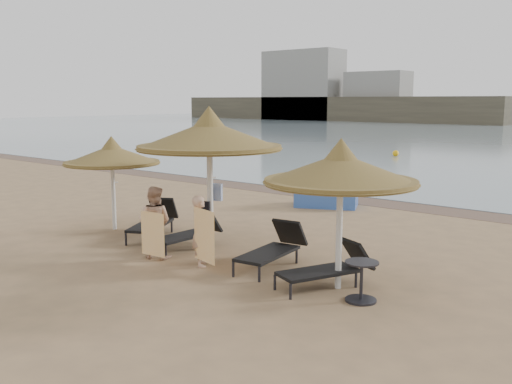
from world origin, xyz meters
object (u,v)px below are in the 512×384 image
palapa_center (209,136)px  person_right (201,225)px  lounger_far_left (154,220)px  pedal_boat (326,196)px  lounger_far_right (330,267)px  lounger_near_left (190,232)px  lounger_near_right (274,247)px  palapa_left (112,155)px  palapa_right (341,170)px  person_left (154,217)px  side_table (361,283)px

palapa_center → person_right: palapa_center is taller
lounger_far_left → pedal_boat: bearing=51.1°
lounger_far_left → pedal_boat: (1.16, 6.27, -0.07)m
lounger_far_right → lounger_near_left: bearing=-161.8°
lounger_near_right → lounger_near_left: bearing=173.4°
palapa_left → palapa_center: (3.41, 0.17, 0.64)m
palapa_left → person_right: bearing=-12.8°
palapa_right → person_left: bearing=-169.4°
pedal_boat → palapa_right: bearing=-80.7°
palapa_left → lounger_far_left: palapa_left is taller
palapa_center → pedal_boat: (-0.86, 6.30, -2.29)m
person_right → pedal_boat: bearing=-35.6°
palapa_right → pedal_boat: bearing=124.1°
lounger_near_right → person_left: size_ratio=1.12×
lounger_near_left → pedal_boat: pedal_boat is taller
palapa_left → side_table: bearing=-5.3°
palapa_center → pedal_boat: 6.76m
side_table → palapa_left: bearing=174.7°
lounger_near_right → pedal_boat: (-2.86, 6.47, -0.06)m
palapa_right → pedal_boat: (-4.63, 6.85, -1.86)m
palapa_left → person_left: 3.39m
lounger_far_left → side_table: lounger_far_left is taller
lounger_near_right → person_right: 1.60m
palapa_right → person_right: bearing=-169.0°
palapa_right → lounger_near_left: (-4.26, 0.36, -1.84)m
palapa_center → lounger_far_right: 4.29m
palapa_left → pedal_boat: bearing=68.4°
lounger_far_left → pedal_boat: 6.37m
lounger_near_left → lounger_far_right: 4.10m
palapa_center → palapa_right: bearing=-8.2°
pedal_boat → lounger_near_right: bearing=-91.0°
palapa_left → lounger_far_left: 2.13m
palapa_left → palapa_right: (7.19, -0.38, 0.21)m
palapa_right → side_table: palapa_right is taller
person_left → side_table: bearing=163.2°
lounger_far_right → lounger_far_left: bearing=-162.7°
lounger_near_left → pedal_boat: size_ratio=0.81×
pedal_boat → lounger_near_left: bearing=-111.5°
lounger_near_left → person_left: size_ratio=0.99×
lounger_far_left → lounger_far_right: bearing=-34.5°
palapa_left → pedal_boat: (2.56, 6.46, -1.66)m
lounger_near_right → side_table: lounger_near_right is taller
palapa_right → side_table: size_ratio=3.96×
palapa_right → lounger_near_left: 4.65m
palapa_right → person_right: (-2.97, -0.58, -1.34)m
lounger_far_left → side_table: bearing=-36.6°
palapa_right → lounger_near_right: palapa_right is taller
lounger_near_right → person_left: bearing=-161.5°
palapa_right → lounger_far_right: size_ratio=1.43×
palapa_center → lounger_near_right: bearing=-4.8°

